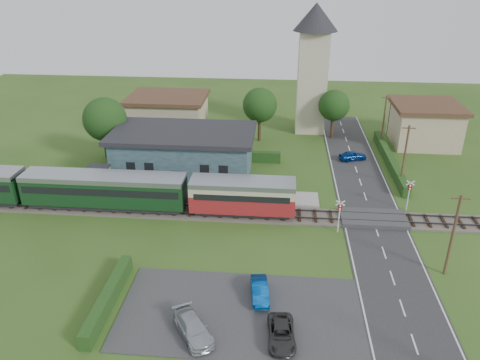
# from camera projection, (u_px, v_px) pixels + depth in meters

# --- Properties ---
(ground) EXTENTS (120.00, 120.00, 0.00)m
(ground) POSITION_uv_depth(u_px,v_px,m) (268.00, 227.00, 43.61)
(ground) COLOR #2D4C19
(railway_track) EXTENTS (76.00, 3.20, 0.49)m
(railway_track) POSITION_uv_depth(u_px,v_px,m) (268.00, 215.00, 45.37)
(railway_track) COLOR #4C443D
(railway_track) RESTS_ON ground
(road) EXTENTS (6.00, 70.00, 0.05)m
(road) POSITION_uv_depth(u_px,v_px,m) (377.00, 231.00, 42.79)
(road) COLOR #28282B
(road) RESTS_ON ground
(car_park) EXTENTS (17.00, 9.00, 0.08)m
(car_park) POSITION_uv_depth(u_px,v_px,m) (240.00, 312.00, 32.90)
(car_park) COLOR #333335
(car_park) RESTS_ON ground
(crossing_deck) EXTENTS (6.20, 3.40, 0.45)m
(crossing_deck) POSITION_uv_depth(u_px,v_px,m) (373.00, 219.00, 44.51)
(crossing_deck) COLOR #333335
(crossing_deck) RESTS_ON ground
(platform) EXTENTS (30.00, 3.00, 0.45)m
(platform) POSITION_uv_depth(u_px,v_px,m) (174.00, 195.00, 49.02)
(platform) COLOR gray
(platform) RESTS_ON ground
(equipment_hut) EXTENTS (2.30, 2.30, 2.55)m
(equipment_hut) POSITION_uv_depth(u_px,v_px,m) (98.00, 179.00, 49.02)
(equipment_hut) COLOR beige
(equipment_hut) RESTS_ON platform
(station_building) EXTENTS (16.00, 9.00, 5.30)m
(station_building) POSITION_uv_depth(u_px,v_px,m) (184.00, 153.00, 53.19)
(station_building) COLOR #2E4145
(station_building) RESTS_ON ground
(train) EXTENTS (43.20, 2.90, 3.40)m
(train) POSITION_uv_depth(u_px,v_px,m) (73.00, 188.00, 46.06)
(train) COLOR #232328
(train) RESTS_ON ground
(church_tower) EXTENTS (6.00, 6.00, 17.60)m
(church_tower) POSITION_uv_depth(u_px,v_px,m) (313.00, 59.00, 64.11)
(church_tower) COLOR beige
(church_tower) RESTS_ON ground
(house_west) EXTENTS (10.80, 8.80, 5.50)m
(house_west) POSITION_uv_depth(u_px,v_px,m) (169.00, 114.00, 66.18)
(house_west) COLOR tan
(house_west) RESTS_ON ground
(house_east) EXTENTS (8.80, 8.80, 5.50)m
(house_east) POSITION_uv_depth(u_px,v_px,m) (424.00, 123.00, 62.44)
(house_east) COLOR tan
(house_east) RESTS_ON ground
(hedge_carpark) EXTENTS (0.80, 9.00, 1.20)m
(hedge_carpark) POSITION_uv_depth(u_px,v_px,m) (108.00, 298.00, 33.43)
(hedge_carpark) COLOR #193814
(hedge_carpark) RESTS_ON ground
(hedge_roadside) EXTENTS (0.80, 18.00, 1.20)m
(hedge_roadside) POSITION_uv_depth(u_px,v_px,m) (390.00, 160.00, 56.63)
(hedge_roadside) COLOR #193814
(hedge_roadside) RESTS_ON ground
(hedge_station) EXTENTS (22.00, 0.80, 1.30)m
(hedge_station) POSITION_uv_depth(u_px,v_px,m) (192.00, 154.00, 58.12)
(hedge_station) COLOR #193814
(hedge_station) RESTS_ON ground
(tree_a) EXTENTS (5.20, 5.20, 8.00)m
(tree_a) POSITION_uv_depth(u_px,v_px,m) (105.00, 119.00, 55.57)
(tree_a) COLOR #332316
(tree_a) RESTS_ON ground
(tree_b) EXTENTS (4.60, 4.60, 7.34)m
(tree_b) POSITION_uv_depth(u_px,v_px,m) (260.00, 105.00, 62.38)
(tree_b) COLOR #332316
(tree_b) RESTS_ON ground
(tree_c) EXTENTS (4.20, 4.20, 6.78)m
(tree_c) POSITION_uv_depth(u_px,v_px,m) (334.00, 106.00, 63.52)
(tree_c) COLOR #332316
(tree_c) RESTS_ON ground
(utility_pole_b) EXTENTS (1.40, 0.22, 7.00)m
(utility_pole_b) POSITION_uv_depth(u_px,v_px,m) (453.00, 234.00, 35.51)
(utility_pole_b) COLOR #473321
(utility_pole_b) RESTS_ON ground
(utility_pole_c) EXTENTS (1.40, 0.22, 7.00)m
(utility_pole_c) POSITION_uv_depth(u_px,v_px,m) (405.00, 155.00, 49.93)
(utility_pole_c) COLOR #473321
(utility_pole_c) RESTS_ON ground
(utility_pole_d) EXTENTS (1.40, 0.22, 7.00)m
(utility_pole_d) POSITION_uv_depth(u_px,v_px,m) (384.00, 121.00, 60.75)
(utility_pole_d) COLOR #473321
(utility_pole_d) RESTS_ON ground
(crossing_signal_near) EXTENTS (0.84, 0.28, 3.28)m
(crossing_signal_near) POSITION_uv_depth(u_px,v_px,m) (340.00, 212.00, 41.81)
(crossing_signal_near) COLOR silver
(crossing_signal_near) RESTS_ON ground
(crossing_signal_far) EXTENTS (0.84, 0.28, 3.28)m
(crossing_signal_far) POSITION_uv_depth(u_px,v_px,m) (409.00, 191.00, 45.56)
(crossing_signal_far) COLOR silver
(crossing_signal_far) RESTS_ON ground
(streetlamp_west) EXTENTS (0.30, 0.30, 5.15)m
(streetlamp_west) POSITION_uv_depth(u_px,v_px,m) (108.00, 122.00, 62.14)
(streetlamp_west) COLOR #3F3F47
(streetlamp_west) RESTS_ON ground
(streetlamp_east) EXTENTS (0.30, 0.30, 5.15)m
(streetlamp_east) POSITION_uv_depth(u_px,v_px,m) (389.00, 114.00, 65.36)
(streetlamp_east) COLOR #3F3F47
(streetlamp_east) RESTS_ON ground
(car_on_road) EXTENTS (3.65, 2.41, 1.16)m
(car_on_road) POSITION_uv_depth(u_px,v_px,m) (353.00, 156.00, 57.86)
(car_on_road) COLOR navy
(car_on_road) RESTS_ON road
(car_park_blue) EXTENTS (1.62, 3.55, 1.13)m
(car_park_blue) POSITION_uv_depth(u_px,v_px,m) (260.00, 291.00, 34.14)
(car_park_blue) COLOR navy
(car_park_blue) RESTS_ON car_park
(car_park_silver) EXTENTS (3.65, 4.38, 1.20)m
(car_park_silver) POSITION_uv_depth(u_px,v_px,m) (193.00, 328.00, 30.60)
(car_park_silver) COLOR #A3A7B2
(car_park_silver) RESTS_ON car_park
(car_park_dark) EXTENTS (1.97, 3.85, 1.04)m
(car_park_dark) POSITION_uv_depth(u_px,v_px,m) (281.00, 334.00, 30.25)
(car_park_dark) COLOR #2D2C2D
(car_park_dark) RESTS_ON car_park
(pedestrian_near) EXTENTS (0.72, 0.59, 1.70)m
(pedestrian_near) POSITION_uv_depth(u_px,v_px,m) (226.00, 189.00, 47.91)
(pedestrian_near) COLOR gray
(pedestrian_near) RESTS_ON platform
(pedestrian_far) EXTENTS (0.99, 1.09, 1.81)m
(pedestrian_far) POSITION_uv_depth(u_px,v_px,m) (104.00, 183.00, 49.07)
(pedestrian_far) COLOR gray
(pedestrian_far) RESTS_ON platform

